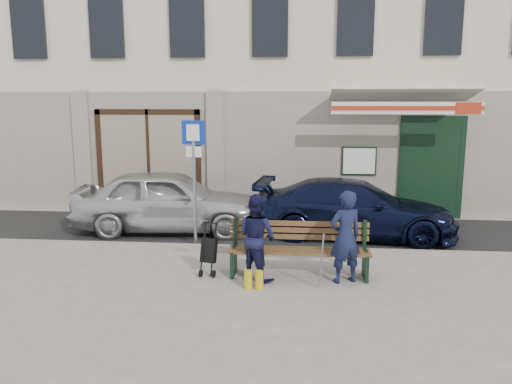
# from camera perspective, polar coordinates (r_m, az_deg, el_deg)

# --- Properties ---
(ground) EXTENTS (80.00, 80.00, 0.00)m
(ground) POSITION_cam_1_polar(r_m,az_deg,el_deg) (8.55, -0.70, -9.89)
(ground) COLOR #9E9991
(ground) RESTS_ON ground
(asphalt_lane) EXTENTS (60.00, 3.20, 0.01)m
(asphalt_lane) POSITION_cam_1_polar(r_m,az_deg,el_deg) (11.49, 0.90, -4.53)
(asphalt_lane) COLOR #282828
(asphalt_lane) RESTS_ON ground
(curb) EXTENTS (60.00, 0.18, 0.12)m
(curb) POSITION_cam_1_polar(r_m,az_deg,el_deg) (9.94, 0.20, -6.58)
(curb) COLOR #9E9384
(curb) RESTS_ON ground
(building) EXTENTS (20.00, 8.27, 10.00)m
(building) POSITION_cam_1_polar(r_m,az_deg,el_deg) (16.57, 2.46, 17.33)
(building) COLOR beige
(building) RESTS_ON ground
(car_silver) EXTENTS (4.35, 2.00, 1.44)m
(car_silver) POSITION_cam_1_polar(r_m,az_deg,el_deg) (11.56, -10.00, -0.95)
(car_silver) COLOR silver
(car_silver) RESTS_ON ground
(car_navy) EXTENTS (4.50, 2.19, 1.26)m
(car_navy) POSITION_cam_1_polar(r_m,az_deg,el_deg) (11.18, 11.20, -1.86)
(car_navy) COLOR black
(car_navy) RESTS_ON ground
(parking_sign) EXTENTS (0.48, 0.12, 2.58)m
(parking_sign) POSITION_cam_1_polar(r_m,az_deg,el_deg) (10.07, -7.11, 3.23)
(parking_sign) COLOR gray
(parking_sign) RESTS_ON ground
(bench) EXTENTS (2.40, 1.17, 0.98)m
(bench) POSITION_cam_1_polar(r_m,az_deg,el_deg) (8.57, 4.62, -6.63)
(bench) COLOR brown
(bench) RESTS_ON ground
(man) EXTENTS (0.66, 0.57, 1.54)m
(man) POSITION_cam_1_polar(r_m,az_deg,el_deg) (8.30, 10.16, -5.07)
(man) COLOR #141A39
(man) RESTS_ON ground
(woman) EXTENTS (0.90, 0.88, 1.46)m
(woman) POSITION_cam_1_polar(r_m,az_deg,el_deg) (8.34, 0.12, -5.14)
(woman) COLOR #131435
(woman) RESTS_ON ground
(stroller) EXTENTS (0.30, 0.40, 0.90)m
(stroller) POSITION_cam_1_polar(r_m,az_deg,el_deg) (8.69, -5.42, -6.83)
(stroller) COLOR black
(stroller) RESTS_ON ground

